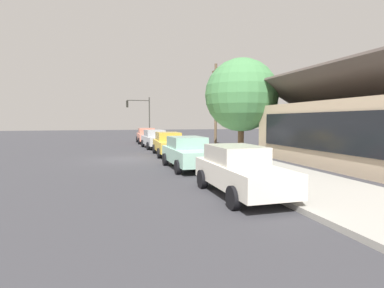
{
  "coord_description": "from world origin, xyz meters",
  "views": [
    {
      "loc": [
        19.4,
        -1.32,
        2.43
      ],
      "look_at": [
        0.34,
        3.94,
        0.9
      ],
      "focal_mm": 28.69,
      "sensor_mm": 36.0,
      "label": 1
    }
  ],
  "objects_px": {
    "car_ivory": "(240,170)",
    "shade_tree": "(241,95)",
    "car_silver": "(155,139)",
    "utility_pole_wooden": "(216,104)",
    "car_mustard": "(169,144)",
    "car_seafoam": "(189,152)",
    "fire_hydrant_red": "(226,160)",
    "traffic_light_main": "(140,111)",
    "car_coral": "(147,135)"
  },
  "relations": [
    {
      "from": "car_seafoam",
      "to": "shade_tree",
      "type": "relative_size",
      "value": 0.66
    },
    {
      "from": "car_ivory",
      "to": "shade_tree",
      "type": "xyz_separation_m",
      "value": [
        -11.83,
        5.43,
        3.46
      ]
    },
    {
      "from": "car_mustard",
      "to": "traffic_light_main",
      "type": "xyz_separation_m",
      "value": [
        -16.21,
        -0.25,
        2.68
      ]
    },
    {
      "from": "car_seafoam",
      "to": "fire_hydrant_red",
      "type": "distance_m",
      "value": 1.94
    },
    {
      "from": "car_seafoam",
      "to": "car_ivory",
      "type": "height_order",
      "value": "same"
    },
    {
      "from": "traffic_light_main",
      "to": "shade_tree",
      "type": "bearing_deg",
      "value": 19.37
    },
    {
      "from": "car_mustard",
      "to": "car_ivory",
      "type": "height_order",
      "value": "same"
    },
    {
      "from": "car_mustard",
      "to": "car_silver",
      "type": "bearing_deg",
      "value": -176.67
    },
    {
      "from": "car_mustard",
      "to": "car_coral",
      "type": "bearing_deg",
      "value": -177.34
    },
    {
      "from": "utility_pole_wooden",
      "to": "fire_hydrant_red",
      "type": "height_order",
      "value": "utility_pole_wooden"
    },
    {
      "from": "car_ivory",
      "to": "utility_pole_wooden",
      "type": "height_order",
      "value": "utility_pole_wooden"
    },
    {
      "from": "car_seafoam",
      "to": "traffic_light_main",
      "type": "height_order",
      "value": "traffic_light_main"
    },
    {
      "from": "traffic_light_main",
      "to": "utility_pole_wooden",
      "type": "height_order",
      "value": "utility_pole_wooden"
    },
    {
      "from": "car_silver",
      "to": "utility_pole_wooden",
      "type": "height_order",
      "value": "utility_pole_wooden"
    },
    {
      "from": "shade_tree",
      "to": "fire_hydrant_red",
      "type": "xyz_separation_m",
      "value": [
        7.11,
        -4.03,
        -3.78
      ]
    },
    {
      "from": "car_silver",
      "to": "traffic_light_main",
      "type": "distance_m",
      "value": 10.78
    },
    {
      "from": "shade_tree",
      "to": "fire_hydrant_red",
      "type": "relative_size",
      "value": 9.8
    },
    {
      "from": "car_ivory",
      "to": "shade_tree",
      "type": "relative_size",
      "value": 0.64
    },
    {
      "from": "car_silver",
      "to": "traffic_light_main",
      "type": "relative_size",
      "value": 0.89
    },
    {
      "from": "car_coral",
      "to": "shade_tree",
      "type": "relative_size",
      "value": 0.68
    },
    {
      "from": "car_mustard",
      "to": "utility_pole_wooden",
      "type": "distance_m",
      "value": 8.3
    },
    {
      "from": "car_coral",
      "to": "fire_hydrant_red",
      "type": "height_order",
      "value": "car_coral"
    },
    {
      "from": "car_ivory",
      "to": "traffic_light_main",
      "type": "height_order",
      "value": "traffic_light_main"
    },
    {
      "from": "car_silver",
      "to": "car_seafoam",
      "type": "height_order",
      "value": "same"
    },
    {
      "from": "car_coral",
      "to": "utility_pole_wooden",
      "type": "distance_m",
      "value": 9.08
    },
    {
      "from": "shade_tree",
      "to": "utility_pole_wooden",
      "type": "relative_size",
      "value": 0.93
    },
    {
      "from": "car_mustard",
      "to": "utility_pole_wooden",
      "type": "height_order",
      "value": "utility_pole_wooden"
    },
    {
      "from": "car_coral",
      "to": "car_ivory",
      "type": "distance_m",
      "value": 23.83
    },
    {
      "from": "car_mustard",
      "to": "shade_tree",
      "type": "height_order",
      "value": "shade_tree"
    },
    {
      "from": "car_coral",
      "to": "car_seafoam",
      "type": "xyz_separation_m",
      "value": [
        18.03,
        -0.11,
        0.0
      ]
    },
    {
      "from": "car_ivory",
      "to": "traffic_light_main",
      "type": "xyz_separation_m",
      "value": [
        -28.02,
        -0.26,
        2.68
      ]
    },
    {
      "from": "car_mustard",
      "to": "shade_tree",
      "type": "distance_m",
      "value": 6.45
    },
    {
      "from": "shade_tree",
      "to": "car_coral",
      "type": "bearing_deg",
      "value": -155.35
    },
    {
      "from": "car_coral",
      "to": "car_seafoam",
      "type": "height_order",
      "value": "same"
    },
    {
      "from": "car_mustard",
      "to": "car_ivory",
      "type": "relative_size",
      "value": 1.08
    },
    {
      "from": "car_seafoam",
      "to": "traffic_light_main",
      "type": "bearing_deg",
      "value": 179.01
    },
    {
      "from": "car_coral",
      "to": "traffic_light_main",
      "type": "distance_m",
      "value": 4.98
    },
    {
      "from": "utility_pole_wooden",
      "to": "fire_hydrant_red",
      "type": "xyz_separation_m",
      "value": [
        12.56,
        -4.0,
        -3.43
      ]
    },
    {
      "from": "utility_pole_wooden",
      "to": "car_mustard",
      "type": "bearing_deg",
      "value": -44.67
    },
    {
      "from": "car_coral",
      "to": "car_ivory",
      "type": "height_order",
      "value": "same"
    },
    {
      "from": "car_silver",
      "to": "utility_pole_wooden",
      "type": "relative_size",
      "value": 0.61
    },
    {
      "from": "car_seafoam",
      "to": "fire_hydrant_red",
      "type": "relative_size",
      "value": 6.48
    },
    {
      "from": "utility_pole_wooden",
      "to": "shade_tree",
      "type": "bearing_deg",
      "value": 0.34
    },
    {
      "from": "car_ivory",
      "to": "shade_tree",
      "type": "height_order",
      "value": "shade_tree"
    },
    {
      "from": "fire_hydrant_red",
      "to": "shade_tree",
      "type": "bearing_deg",
      "value": 150.43
    },
    {
      "from": "car_coral",
      "to": "car_seafoam",
      "type": "relative_size",
      "value": 1.03
    },
    {
      "from": "car_coral",
      "to": "car_silver",
      "type": "bearing_deg",
      "value": 1.2
    },
    {
      "from": "car_silver",
      "to": "car_coral",
      "type": "bearing_deg",
      "value": 176.64
    },
    {
      "from": "car_seafoam",
      "to": "car_ivory",
      "type": "bearing_deg",
      "value": 0.67
    },
    {
      "from": "car_ivory",
      "to": "traffic_light_main",
      "type": "distance_m",
      "value": 28.15
    }
  ]
}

